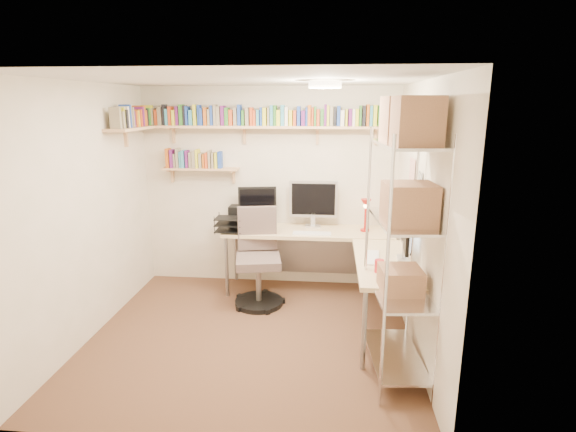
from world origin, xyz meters
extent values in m
plane|color=#4B2E20|center=(0.00, 0.00, 0.00)|extent=(3.20, 3.20, 0.00)
cube|color=beige|center=(0.00, 1.50, 1.25)|extent=(3.20, 0.04, 2.50)
cube|color=beige|center=(-1.60, 0.00, 1.25)|extent=(0.04, 3.00, 2.50)
cube|color=beige|center=(1.60, 0.00, 1.25)|extent=(0.04, 3.00, 2.50)
cube|color=beige|center=(0.00, -1.50, 1.25)|extent=(3.20, 0.04, 2.50)
cube|color=silver|center=(0.00, 0.00, 2.50)|extent=(3.20, 3.00, 0.04)
cube|color=white|center=(1.59, 0.55, 1.55)|extent=(0.01, 0.30, 0.42)
cube|color=silver|center=(1.59, 0.15, 1.50)|extent=(0.01, 0.28, 0.38)
cylinder|color=#FFEAC6|center=(0.70, 0.20, 2.46)|extent=(0.30, 0.30, 0.06)
cube|color=tan|center=(0.00, 1.38, 2.02)|extent=(3.05, 0.25, 0.03)
cube|color=tan|center=(-1.48, 0.95, 2.02)|extent=(0.25, 1.00, 0.03)
cube|color=tan|center=(-0.85, 1.40, 1.50)|extent=(0.95, 0.20, 0.02)
cube|color=tan|center=(-1.20, 1.44, 1.95)|extent=(0.03, 0.20, 0.20)
cube|color=tan|center=(-0.30, 1.44, 1.95)|extent=(0.03, 0.20, 0.20)
cube|color=tan|center=(0.60, 1.44, 1.95)|extent=(0.03, 0.20, 0.20)
cube|color=tan|center=(1.30, 1.44, 1.95)|extent=(0.03, 0.20, 0.20)
cube|color=black|center=(-1.47, 1.38, 2.14)|extent=(0.03, 0.12, 0.21)
cube|color=gray|center=(-1.44, 1.38, 2.12)|extent=(0.02, 0.13, 0.18)
cube|color=gray|center=(-1.40, 1.38, 2.14)|extent=(0.03, 0.13, 0.20)
cube|color=#C8441A|center=(-1.35, 1.38, 2.13)|extent=(0.04, 0.12, 0.18)
cube|color=gray|center=(-1.31, 1.38, 2.14)|extent=(0.04, 0.15, 0.22)
cube|color=black|center=(-1.26, 1.38, 2.16)|extent=(0.03, 0.13, 0.25)
cube|color=teal|center=(-1.22, 1.38, 2.13)|extent=(0.03, 0.15, 0.20)
cube|color=#C8441A|center=(-1.19, 1.38, 2.15)|extent=(0.04, 0.13, 0.22)
cube|color=gold|center=(-1.14, 1.38, 2.13)|extent=(0.03, 0.15, 0.18)
cube|color=#621A64|center=(-1.10, 1.38, 2.15)|extent=(0.03, 0.11, 0.23)
cube|color=#2F7627|center=(-1.05, 1.38, 2.16)|extent=(0.04, 0.12, 0.25)
cube|color=black|center=(-1.01, 1.38, 2.15)|extent=(0.03, 0.12, 0.24)
cube|color=#1F40A1|center=(-0.97, 1.38, 2.15)|extent=(0.03, 0.15, 0.23)
cube|color=teal|center=(-0.93, 1.38, 2.13)|extent=(0.04, 0.13, 0.18)
cube|color=gold|center=(-0.87, 1.38, 2.16)|extent=(0.04, 0.14, 0.25)
cube|color=#1F40A1|center=(-0.83, 1.38, 2.16)|extent=(0.03, 0.11, 0.24)
cube|color=#1F40A1|center=(-0.79, 1.38, 2.14)|extent=(0.03, 0.15, 0.20)
cube|color=#BE5816|center=(-0.75, 1.38, 2.14)|extent=(0.04, 0.12, 0.21)
cube|color=gray|center=(-0.70, 1.38, 2.13)|extent=(0.03, 0.12, 0.19)
cube|color=#1F40A1|center=(-0.67, 1.38, 2.15)|extent=(0.03, 0.13, 0.24)
cube|color=gray|center=(-0.63, 1.38, 2.16)|extent=(0.03, 0.13, 0.25)
cube|color=gray|center=(-0.59, 1.38, 2.15)|extent=(0.04, 0.12, 0.23)
cube|color=#621A64|center=(-0.53, 1.38, 2.15)|extent=(0.04, 0.13, 0.23)
cube|color=#2F7627|center=(-0.49, 1.38, 2.14)|extent=(0.04, 0.13, 0.21)
cube|color=#C8441A|center=(-0.44, 1.38, 2.13)|extent=(0.04, 0.11, 0.19)
cube|color=gray|center=(-0.38, 1.38, 2.14)|extent=(0.04, 0.11, 0.21)
cube|color=#1F40A1|center=(-0.33, 1.38, 2.16)|extent=(0.04, 0.13, 0.25)
cube|color=#2F7627|center=(-0.29, 1.38, 2.12)|extent=(0.03, 0.14, 0.18)
cube|color=gray|center=(-0.24, 1.38, 2.14)|extent=(0.04, 0.13, 0.21)
cube|color=#C8441A|center=(-0.19, 1.38, 2.14)|extent=(0.03, 0.12, 0.21)
cube|color=#C8441A|center=(-0.15, 1.38, 2.13)|extent=(0.03, 0.11, 0.18)
cube|color=teal|center=(-0.11, 1.38, 2.13)|extent=(0.03, 0.12, 0.19)
cube|color=#1F40A1|center=(-0.07, 1.38, 2.14)|extent=(0.02, 0.13, 0.21)
cube|color=gold|center=(-0.03, 1.38, 2.14)|extent=(0.04, 0.13, 0.21)
cube|color=gray|center=(0.02, 1.38, 2.14)|extent=(0.03, 0.12, 0.21)
cube|color=teal|center=(0.06, 1.38, 2.15)|extent=(0.03, 0.14, 0.24)
cube|color=#2F7627|center=(0.10, 1.38, 2.15)|extent=(0.03, 0.13, 0.24)
cube|color=gold|center=(0.14, 1.38, 2.13)|extent=(0.04, 0.15, 0.19)
cube|color=teal|center=(0.19, 1.38, 2.16)|extent=(0.04, 0.14, 0.24)
cube|color=white|center=(0.23, 1.38, 2.14)|extent=(0.04, 0.12, 0.22)
cube|color=gold|center=(0.28, 1.38, 2.13)|extent=(0.04, 0.13, 0.18)
cube|color=#C8441A|center=(0.33, 1.38, 2.12)|extent=(0.03, 0.13, 0.18)
cube|color=#1F40A1|center=(0.38, 1.38, 2.15)|extent=(0.04, 0.14, 0.23)
cube|color=#621A64|center=(0.43, 1.38, 2.12)|extent=(0.04, 0.12, 0.18)
cube|color=#1F40A1|center=(0.47, 1.38, 2.14)|extent=(0.02, 0.12, 0.21)
cube|color=#BE5816|center=(0.51, 1.38, 2.16)|extent=(0.03, 0.15, 0.24)
cube|color=#C8441A|center=(0.54, 1.38, 2.14)|extent=(0.02, 0.11, 0.21)
cube|color=#2F7627|center=(0.57, 1.38, 2.15)|extent=(0.02, 0.14, 0.23)
cube|color=#C8441A|center=(0.61, 1.38, 2.13)|extent=(0.03, 0.11, 0.19)
cube|color=#2F7627|center=(0.66, 1.38, 2.13)|extent=(0.04, 0.13, 0.19)
cube|color=#621A64|center=(0.69, 1.38, 2.16)|extent=(0.03, 0.12, 0.25)
cube|color=gold|center=(0.73, 1.38, 2.15)|extent=(0.03, 0.12, 0.24)
cube|color=gray|center=(0.76, 1.38, 2.15)|extent=(0.04, 0.14, 0.23)
cube|color=black|center=(0.80, 1.38, 2.15)|extent=(0.02, 0.11, 0.22)
cube|color=#1F40A1|center=(0.85, 1.38, 2.15)|extent=(0.04, 0.12, 0.23)
cube|color=white|center=(0.89, 1.38, 2.13)|extent=(0.04, 0.15, 0.18)
cube|color=gold|center=(0.94, 1.38, 2.13)|extent=(0.02, 0.12, 0.19)
cube|color=#621A64|center=(0.98, 1.38, 2.13)|extent=(0.04, 0.14, 0.20)
cube|color=white|center=(1.02, 1.38, 2.13)|extent=(0.03, 0.12, 0.20)
cube|color=gold|center=(1.06, 1.38, 2.13)|extent=(0.04, 0.12, 0.20)
cube|color=#2F7627|center=(1.10, 1.38, 2.15)|extent=(0.02, 0.11, 0.24)
cube|color=black|center=(1.14, 1.38, 2.15)|extent=(0.04, 0.14, 0.24)
cube|color=#BE5816|center=(1.19, 1.38, 2.16)|extent=(0.03, 0.13, 0.25)
cube|color=teal|center=(1.23, 1.38, 2.15)|extent=(0.03, 0.12, 0.23)
cube|color=gold|center=(1.27, 1.38, 2.16)|extent=(0.04, 0.12, 0.24)
cube|color=#2F7627|center=(1.32, 1.38, 2.15)|extent=(0.02, 0.13, 0.24)
cube|color=gold|center=(1.35, 1.38, 2.13)|extent=(0.03, 0.15, 0.18)
cube|color=#1F40A1|center=(1.40, 1.38, 2.13)|extent=(0.04, 0.13, 0.20)
cube|color=gold|center=(1.45, 1.38, 2.15)|extent=(0.03, 0.11, 0.22)
cube|color=gray|center=(-1.48, 0.52, 2.15)|extent=(0.12, 0.04, 0.22)
cube|color=gray|center=(-1.48, 0.58, 2.12)|extent=(0.14, 0.04, 0.18)
cube|color=gold|center=(-1.48, 0.62, 2.14)|extent=(0.11, 0.02, 0.22)
cube|color=black|center=(-1.48, 0.67, 2.13)|extent=(0.14, 0.04, 0.19)
cube|color=white|center=(-1.48, 0.71, 2.15)|extent=(0.12, 0.04, 0.23)
cube|color=#1F40A1|center=(-1.48, 0.76, 2.16)|extent=(0.13, 0.03, 0.25)
cube|color=gray|center=(-1.48, 0.80, 2.15)|extent=(0.11, 0.03, 0.24)
cube|color=gray|center=(-1.48, 0.84, 2.14)|extent=(0.12, 0.03, 0.22)
cube|color=#621A64|center=(-1.48, 0.88, 2.12)|extent=(0.11, 0.03, 0.18)
cube|color=#BE5816|center=(-1.48, 0.92, 2.12)|extent=(0.13, 0.04, 0.18)
cube|color=gold|center=(-1.48, 0.96, 2.12)|extent=(0.14, 0.03, 0.18)
cube|color=#BE5816|center=(-1.48, 0.99, 2.13)|extent=(0.12, 0.03, 0.19)
cube|color=#C8441A|center=(-1.48, 1.04, 2.13)|extent=(0.14, 0.04, 0.19)
cube|color=#621A64|center=(-1.48, 1.08, 2.15)|extent=(0.15, 0.04, 0.22)
cube|color=#BE5816|center=(-1.48, 1.13, 2.15)|extent=(0.14, 0.04, 0.23)
cube|color=#BE5816|center=(-1.48, 1.17, 2.12)|extent=(0.14, 0.04, 0.18)
cube|color=black|center=(-1.48, 1.22, 2.13)|extent=(0.13, 0.04, 0.20)
cube|color=#2F7627|center=(-1.48, 1.27, 2.14)|extent=(0.14, 0.04, 0.21)
cube|color=gold|center=(-1.48, 1.32, 2.14)|extent=(0.13, 0.03, 0.20)
cube|color=gold|center=(-1.48, 1.36, 2.15)|extent=(0.15, 0.03, 0.24)
cube|color=#BE5816|center=(-1.26, 1.40, 1.63)|extent=(0.04, 0.12, 0.24)
cube|color=#621A64|center=(-1.21, 1.40, 1.62)|extent=(0.04, 0.14, 0.22)
cube|color=gray|center=(-1.17, 1.40, 1.60)|extent=(0.03, 0.12, 0.17)
cube|color=gray|center=(-1.13, 1.40, 1.63)|extent=(0.03, 0.14, 0.24)
cube|color=teal|center=(-1.10, 1.40, 1.61)|extent=(0.03, 0.11, 0.20)
cube|color=teal|center=(-1.06, 1.40, 1.62)|extent=(0.03, 0.14, 0.22)
cube|color=#621A64|center=(-1.01, 1.40, 1.62)|extent=(0.03, 0.12, 0.22)
cube|color=gray|center=(-0.97, 1.40, 1.61)|extent=(0.04, 0.11, 0.19)
cube|color=gray|center=(-0.92, 1.40, 1.62)|extent=(0.04, 0.14, 0.21)
cube|color=gold|center=(-0.88, 1.40, 1.63)|extent=(0.03, 0.14, 0.23)
cube|color=gray|center=(-0.84, 1.40, 1.60)|extent=(0.04, 0.13, 0.18)
cube|color=#BE5816|center=(-0.80, 1.40, 1.60)|extent=(0.03, 0.13, 0.17)
cube|color=#C8441A|center=(-0.76, 1.40, 1.61)|extent=(0.03, 0.15, 0.19)
cube|color=gray|center=(-0.73, 1.40, 1.62)|extent=(0.03, 0.11, 0.22)
cube|color=gray|center=(-0.68, 1.40, 1.61)|extent=(0.03, 0.12, 0.19)
cube|color=gold|center=(-0.64, 1.40, 1.61)|extent=(0.03, 0.14, 0.19)
cube|color=#1F40A1|center=(-0.60, 1.40, 1.62)|extent=(0.04, 0.11, 0.21)
cube|color=beige|center=(0.51, 1.22, 0.77)|extent=(2.04, 0.65, 0.04)
cube|color=beige|center=(1.36, 0.18, 0.77)|extent=(0.65, 1.40, 0.04)
cylinder|color=gray|center=(-0.45, 0.95, 0.38)|extent=(0.04, 0.04, 0.75)
cylinder|color=gray|center=(-0.45, 1.49, 0.38)|extent=(0.04, 0.04, 0.75)
cylinder|color=gray|center=(1.63, 1.49, 0.38)|extent=(0.04, 0.04, 0.75)
cylinder|color=gray|center=(1.09, -0.47, 0.38)|extent=(0.04, 0.04, 0.75)
cylinder|color=gray|center=(1.63, -0.47, 0.38)|extent=(0.04, 0.04, 0.75)
cube|color=gray|center=(0.51, 1.50, 0.43)|extent=(1.94, 0.02, 0.59)
cube|color=silver|center=(0.57, 1.35, 1.15)|extent=(0.59, 0.03, 0.45)
cube|color=black|center=(0.57, 1.33, 1.15)|extent=(0.53, 0.00, 0.39)
cube|color=black|center=(-0.13, 1.35, 1.11)|extent=(0.47, 0.03, 0.37)
cube|color=black|center=(1.51, 0.23, 1.13)|extent=(0.03, 0.62, 0.41)
cube|color=silver|center=(1.49, 0.23, 1.13)|extent=(0.00, 0.56, 0.35)
cube|color=white|center=(0.57, 1.03, 0.80)|extent=(0.45, 0.14, 0.02)
cube|color=white|center=(1.20, 0.23, 0.80)|extent=(0.14, 0.43, 0.02)
cylinder|color=#A3130E|center=(1.20, 1.22, 0.81)|extent=(0.11, 0.11, 0.02)
cylinder|color=#A3130E|center=(1.20, 1.22, 0.97)|extent=(0.03, 0.03, 0.30)
cone|color=#A3130E|center=(1.20, 1.22, 1.14)|extent=(0.13, 0.13, 0.10)
sphere|color=#FFBF72|center=(1.20, 1.22, 1.11)|extent=(0.06, 0.06, 0.06)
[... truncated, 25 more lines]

